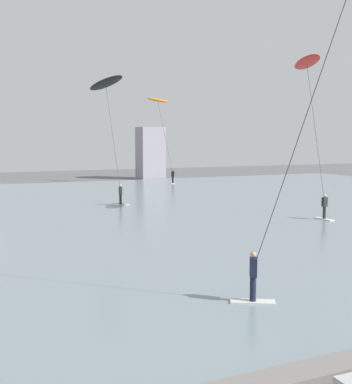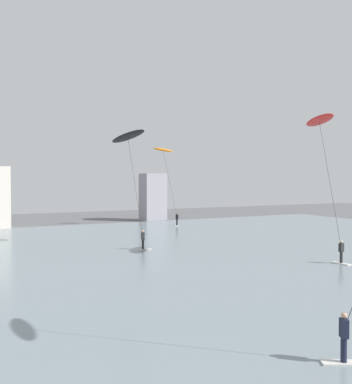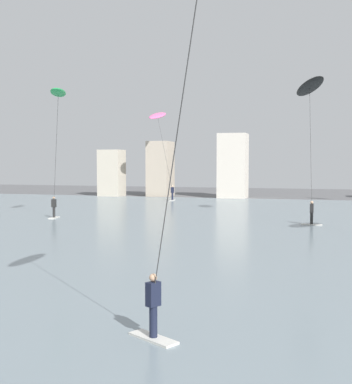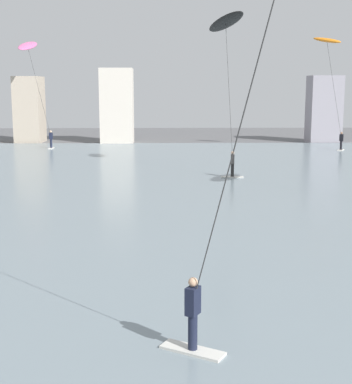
% 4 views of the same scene
% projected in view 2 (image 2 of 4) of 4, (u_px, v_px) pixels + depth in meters
% --- Properties ---
extents(water_bay, '(84.00, 52.00, 0.10)m').
position_uv_depth(water_bay, '(129.00, 258.00, 33.16)').
color(water_bay, gray).
rests_on(water_bay, ground).
extents(kitesurfer_orange, '(3.14, 2.94, 10.13)m').
position_uv_depth(kitesurfer_orange, '(165.00, 160.00, 56.41)').
color(kitesurfer_orange, silver).
rests_on(kitesurfer_orange, water_bay).
extents(kitesurfer_black, '(2.69, 4.82, 10.39)m').
position_uv_depth(kitesurfer_black, '(129.00, 143.00, 38.76)').
color(kitesurfer_black, silver).
rests_on(kitesurfer_black, water_bay).
extents(kitesurfer_red, '(2.37, 4.76, 10.68)m').
position_uv_depth(kitesurfer_red, '(321.00, 130.00, 32.25)').
color(kitesurfer_red, silver).
rests_on(kitesurfer_red, water_bay).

